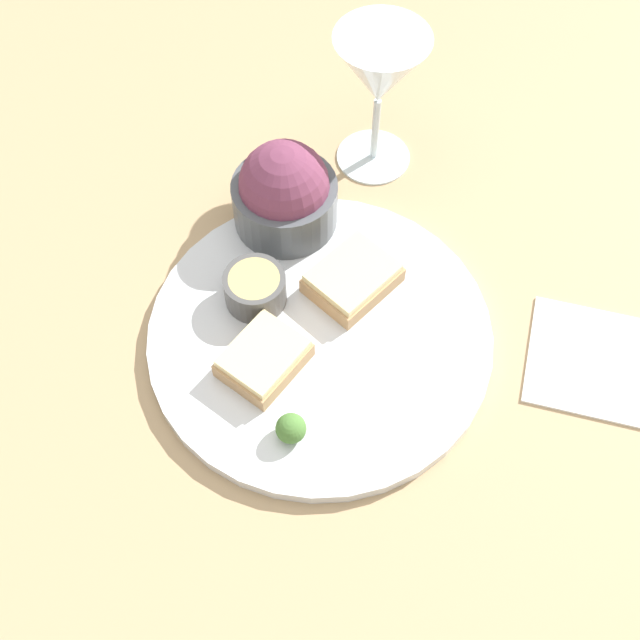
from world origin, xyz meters
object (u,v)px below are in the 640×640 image
object	(u,v)px
cheese_toast_far	(264,358)
cheese_toast_near	(353,278)
napkin	(593,360)
sauce_ramekin	(255,287)
wine_glass	(380,75)
salad_bowl	(285,193)

from	to	relation	value
cheese_toast_far	cheese_toast_near	bearing A→B (deg)	-175.48
cheese_toast_near	napkin	world-z (taller)	cheese_toast_near
sauce_ramekin	wine_glass	bearing A→B (deg)	-163.96
sauce_ramekin	wine_glass	size ratio (longest dim) A/B	0.37
sauce_ramekin	cheese_toast_near	xyz separation A→B (m)	(-0.08, 0.05, -0.01)
sauce_ramekin	cheese_toast_near	bearing A→B (deg)	146.75
sauce_ramekin	wine_glass	world-z (taller)	wine_glass
cheese_toast_near	napkin	xyz separation A→B (m)	(-0.11, 0.21, -0.02)
cheese_toast_far	wine_glass	bearing A→B (deg)	-154.58
salad_bowl	cheese_toast_far	world-z (taller)	salad_bowl
salad_bowl	sauce_ramekin	xyz separation A→B (m)	(0.08, 0.05, -0.02)
cheese_toast_near	cheese_toast_far	distance (m)	0.12
salad_bowl	cheese_toast_far	xyz separation A→B (m)	(0.13, 0.11, -0.03)
salad_bowl	sauce_ramekin	world-z (taller)	salad_bowl
salad_bowl	wine_glass	xyz separation A→B (m)	(-0.13, -0.01, 0.06)
salad_bowl	cheese_toast_far	distance (m)	0.17
sauce_ramekin	cheese_toast_near	world-z (taller)	sauce_ramekin
cheese_toast_far	salad_bowl	bearing A→B (deg)	-137.66
cheese_toast_far	napkin	world-z (taller)	cheese_toast_far
cheese_toast_far	napkin	distance (m)	0.30
salad_bowl	cheese_toast_far	bearing A→B (deg)	42.34
cheese_toast_far	wine_glass	world-z (taller)	wine_glass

